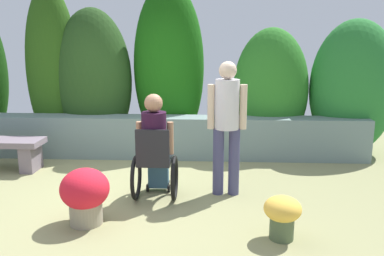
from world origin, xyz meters
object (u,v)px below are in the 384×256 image
object	(u,v)px
person_standing_companion	(227,120)
flower_pot_purple_near	(282,214)
person_in_wheelchair	(155,150)
flower_pot_terracotta_by_wall	(85,194)

from	to	relation	value
person_standing_companion	flower_pot_purple_near	distance (m)	1.49
person_in_wheelchair	person_standing_companion	world-z (taller)	person_standing_companion
flower_pot_purple_near	person_standing_companion	bearing A→B (deg)	113.54
flower_pot_purple_near	person_in_wheelchair	bearing A→B (deg)	144.45
flower_pot_purple_near	flower_pot_terracotta_by_wall	world-z (taller)	flower_pot_terracotta_by_wall
flower_pot_terracotta_by_wall	flower_pot_purple_near	bearing A→B (deg)	-6.69
person_in_wheelchair	flower_pot_purple_near	size ratio (longest dim) A/B	2.99
person_in_wheelchair	flower_pot_terracotta_by_wall	world-z (taller)	person_in_wheelchair
person_standing_companion	flower_pot_purple_near	world-z (taller)	person_standing_companion
person_in_wheelchair	flower_pot_terracotta_by_wall	xyz separation A→B (m)	(-0.65, -0.76, -0.28)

